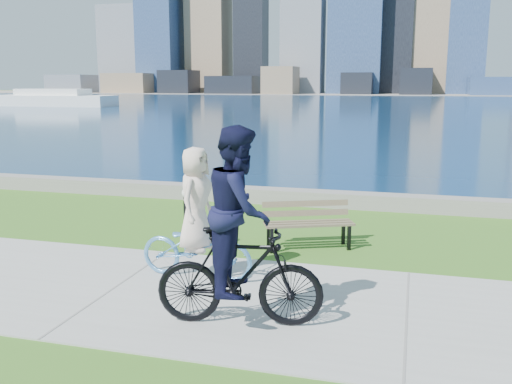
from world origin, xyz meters
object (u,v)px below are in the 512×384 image
at_px(cyclist_woman, 196,230).
at_px(cyclist_man, 239,244).
at_px(park_bench, 308,220).
at_px(bollard_lamp, 187,215).

distance_m(cyclist_woman, cyclist_man, 1.82).
xyz_separation_m(park_bench, cyclist_man, (-0.18, -3.47, 0.53)).
height_order(bollard_lamp, cyclist_woman, cyclist_woman).
bearing_deg(park_bench, cyclist_woman, -145.40).
bearing_deg(cyclist_woman, cyclist_man, -139.71).
bearing_deg(cyclist_man, park_bench, -12.73).
bearing_deg(cyclist_man, bollard_lamp, 23.33).
distance_m(park_bench, bollard_lamp, 2.10).
height_order(park_bench, cyclist_woman, cyclist_woman).
xyz_separation_m(park_bench, bollard_lamp, (-1.96, -0.73, 0.14)).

